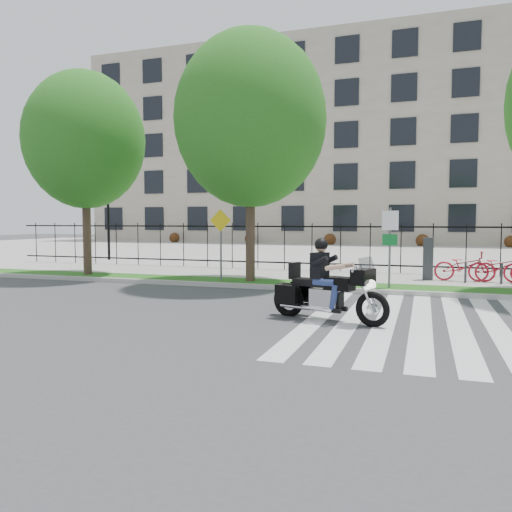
% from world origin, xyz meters
% --- Properties ---
extents(ground, '(120.00, 120.00, 0.00)m').
position_xyz_m(ground, '(0.00, 0.00, 0.00)').
color(ground, '#3C3D3F').
rests_on(ground, ground).
extents(curb, '(60.00, 0.20, 0.15)m').
position_xyz_m(curb, '(0.00, 4.10, 0.07)').
color(curb, '#A6A39C').
rests_on(curb, ground).
extents(grass_verge, '(60.00, 1.50, 0.15)m').
position_xyz_m(grass_verge, '(0.00, 4.95, 0.07)').
color(grass_verge, '#1A5114').
rests_on(grass_verge, ground).
extents(sidewalk, '(60.00, 3.50, 0.15)m').
position_xyz_m(sidewalk, '(0.00, 7.45, 0.07)').
color(sidewalk, gray).
rests_on(sidewalk, ground).
extents(plaza, '(80.00, 34.00, 0.10)m').
position_xyz_m(plaza, '(0.00, 25.00, 0.05)').
color(plaza, gray).
rests_on(plaza, ground).
extents(crosswalk_stripes, '(5.70, 8.00, 0.01)m').
position_xyz_m(crosswalk_stripes, '(4.83, 0.00, 0.01)').
color(crosswalk_stripes, silver).
rests_on(crosswalk_stripes, ground).
extents(iron_fence, '(30.00, 0.06, 2.00)m').
position_xyz_m(iron_fence, '(0.00, 9.20, 1.15)').
color(iron_fence, black).
rests_on(iron_fence, sidewalk).
extents(office_building, '(60.00, 21.90, 20.15)m').
position_xyz_m(office_building, '(0.00, 44.92, 9.97)').
color(office_building, gray).
rests_on(office_building, ground).
extents(lamp_post_left, '(1.06, 0.70, 4.25)m').
position_xyz_m(lamp_post_left, '(-12.00, 12.00, 3.21)').
color(lamp_post_left, black).
rests_on(lamp_post_left, ground).
extents(street_tree_0, '(4.58, 4.58, 7.83)m').
position_xyz_m(street_tree_0, '(-8.03, 4.95, 5.34)').
color(street_tree_0, '#382A1E').
rests_on(street_tree_0, grass_verge).
extents(street_tree_1, '(5.21, 5.21, 8.54)m').
position_xyz_m(street_tree_1, '(-1.26, 4.95, 5.68)').
color(street_tree_1, '#382A1E').
rests_on(street_tree_1, grass_verge).
extents(sign_pole_regulatory, '(0.50, 0.09, 2.50)m').
position_xyz_m(sign_pole_regulatory, '(3.46, 4.58, 1.74)').
color(sign_pole_regulatory, '#59595B').
rests_on(sign_pole_regulatory, grass_verge).
extents(sign_pole_warning, '(0.78, 0.09, 2.49)m').
position_xyz_m(sign_pole_warning, '(-2.22, 4.58, 1.74)').
color(sign_pole_warning, '#59595B').
rests_on(sign_pole_warning, grass_verge).
extents(motorcycle_rider, '(2.79, 1.35, 2.23)m').
position_xyz_m(motorcycle_rider, '(2.45, -0.45, 0.74)').
color(motorcycle_rider, black).
rests_on(motorcycle_rider, ground).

